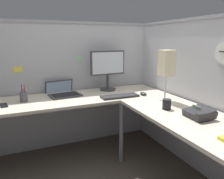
{
  "coord_description": "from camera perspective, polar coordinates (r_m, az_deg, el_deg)",
  "views": [
    {
      "loc": [
        -0.82,
        -1.85,
        1.36
      ],
      "look_at": [
        0.09,
        0.26,
        0.83
      ],
      "focal_mm": 34.47,
      "sensor_mm": 36.0,
      "label": 1
    }
  ],
  "objects": [
    {
      "name": "monitor",
      "position": [
        2.71,
        -1.13,
        5.9
      ],
      "size": [
        0.46,
        0.2,
        0.5
      ],
      "color": "#38383D",
      "rests_on": "desk"
    },
    {
      "name": "cubicle_wall_back",
      "position": [
        2.81,
        -13.56,
        1.06
      ],
      "size": [
        2.57,
        0.12,
        1.58
      ],
      "color": "#B2B2B7",
      "rests_on": "ground"
    },
    {
      "name": "cubicle_wall_right",
      "position": [
        2.38,
        22.8,
        -1.75
      ],
      "size": [
        0.12,
        2.37,
        1.58
      ],
      "color": "#B2B2B7",
      "rests_on": "ground"
    },
    {
      "name": "laptop",
      "position": [
        2.61,
        -13.0,
        -0.7
      ],
      "size": [
        0.39,
        0.43,
        0.22
      ],
      "color": "#38383D",
      "rests_on": "desk"
    },
    {
      "name": "ground_plane",
      "position": [
        2.44,
        0.5,
        -20.86
      ],
      "size": [
        6.8,
        6.8,
        0.0
      ],
      "primitive_type": "plane",
      "color": "#4C443D"
    },
    {
      "name": "desk_lamp_paper",
      "position": [
        2.28,
        14.27,
        6.46
      ],
      "size": [
        0.13,
        0.13,
        0.53
      ],
      "color": "#B7BABF",
      "rests_on": "desk"
    },
    {
      "name": "pinned_note_rightmost",
      "position": [
        2.84,
        -3.7,
        7.61
      ],
      "size": [
        0.08,
        0.0,
        0.07
      ],
      "primitive_type": "cube",
      "color": "#EAD84C"
    },
    {
      "name": "pen_cup",
      "position": [
        2.42,
        -22.39,
        -1.76
      ],
      "size": [
        0.08,
        0.08,
        0.18
      ],
      "color": "#4C4C51",
      "rests_on": "desk"
    },
    {
      "name": "computer_mouse",
      "position": [
        2.53,
        8.3,
        -1.09
      ],
      "size": [
        0.06,
        0.1,
        0.03
      ],
      "primitive_type": "ellipsoid",
      "color": "#232326",
      "rests_on": "desk"
    },
    {
      "name": "office_phone",
      "position": [
        1.92,
        22.19,
        -5.97
      ],
      "size": [
        0.2,
        0.22,
        0.11
      ],
      "color": "#232326",
      "rests_on": "desk"
    },
    {
      "name": "cell_phone",
      "position": [
        2.36,
        -26.83,
        -3.76
      ],
      "size": [
        0.09,
        0.15,
        0.01
      ],
      "primitive_type": "cube",
      "rotation": [
        0.0,
        0.0,
        0.16
      ],
      "color": "black",
      "rests_on": "desk"
    },
    {
      "name": "pinned_note_leftmost",
      "position": [
        2.77,
        -8.67,
        8.07
      ],
      "size": [
        0.07,
        0.0,
        0.08
      ],
      "primitive_type": "cube",
      "color": "#8CCC99"
    },
    {
      "name": "desk",
      "position": [
        2.06,
        -2.67,
        -7.71
      ],
      "size": [
        2.35,
        2.15,
        0.73
      ],
      "color": "beige",
      "rests_on": "ground"
    },
    {
      "name": "coffee_mug",
      "position": [
        2.05,
        14.33,
        -3.83
      ],
      "size": [
        0.08,
        0.08,
        0.1
      ],
      "primitive_type": "cylinder",
      "color": "black",
      "rests_on": "desk"
    },
    {
      "name": "pinned_note_middle",
      "position": [
        2.69,
        -23.64,
        4.89
      ],
      "size": [
        0.1,
        0.0,
        0.07
      ],
      "primitive_type": "cube",
      "color": "#EAD84C"
    },
    {
      "name": "keyboard",
      "position": [
        2.42,
        2.11,
        -1.79
      ],
      "size": [
        0.43,
        0.15,
        0.02
      ],
      "primitive_type": "cube",
      "rotation": [
        0.0,
        0.0,
        -0.02
      ],
      "color": "#232326",
      "rests_on": "desk"
    }
  ]
}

